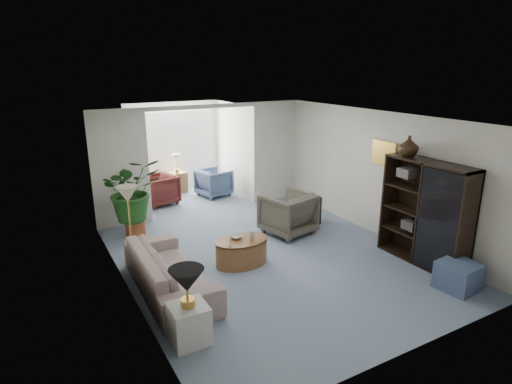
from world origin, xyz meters
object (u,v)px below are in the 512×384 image
coffee_bowl (236,237)px  cabinet_urn (409,146)px  sofa (169,270)px  ottoman (458,276)px  entertainment_cabinet (425,213)px  coffee_table (242,252)px  sunroom_chair_maroon (158,190)px  sunroom_table (177,183)px  floor_lamp (127,194)px  wingback_chair (288,213)px  sunroom_chair_blue (214,183)px  coffee_cup (252,237)px  framed_picture (384,153)px  plant_pot (136,227)px  side_table_dark (307,209)px  table_lamp (187,280)px  end_table (189,324)px

coffee_bowl → cabinet_urn: bearing=-20.8°
sofa → ottoman: bearing=-118.0°
entertainment_cabinet → sofa: bearing=163.9°
coffee_table → sunroom_chair_maroon: size_ratio=1.16×
sunroom_chair_maroon → sunroom_table: bearing=123.3°
floor_lamp → wingback_chair: size_ratio=0.38×
entertainment_cabinet → floor_lamp: bearing=150.7°
sunroom_chair_blue → sunroom_chair_maroon: 1.50m
sunroom_table → coffee_cup: bearing=-94.0°
entertainment_cabinet → sunroom_chair_blue: (-1.56, 5.42, -0.55)m
wingback_chair → sunroom_chair_blue: size_ratio=1.19×
framed_picture → sofa: 4.61m
plant_pot → sunroom_chair_blue: 3.04m
coffee_bowl → coffee_cup: coffee_cup is taller
sunroom_table → cabinet_urn: bearing=-67.8°
side_table_dark → ottoman: side_table_dark is taller
sofa → entertainment_cabinet: bearing=-105.2°
table_lamp → plant_pot: (0.30, 3.85, -0.70)m
sunroom_table → sunroom_chair_maroon: bearing=-135.0°
framed_picture → wingback_chair: 2.24m
plant_pot → coffee_table: bearing=-60.2°
coffee_cup → side_table_dark: bearing=30.3°
coffee_bowl → entertainment_cabinet: bearing=-29.1°
end_table → sunroom_table: bearing=71.8°
sunroom_chair_maroon → sunroom_table: sunroom_chair_maroon is taller
framed_picture → coffee_bowl: size_ratio=2.14×
wingback_chair → side_table_dark: wingback_chair is taller
sunroom_chair_blue → entertainment_cabinet: bearing=-175.7°
coffee_bowl → end_table: bearing=-131.7°
table_lamp → sofa: bearing=81.6°
sofa → sunroom_chair_blue: sunroom_chair_blue is taller
sofa → floor_lamp: 1.59m
sofa → coffee_table: (1.39, 0.27, -0.11)m
coffee_cup → coffee_table: bearing=146.3°
floor_lamp → coffee_bowl: 1.99m
coffee_bowl → sunroom_table: bearing=83.4°
end_table → side_table_dark: size_ratio=0.83×
wingback_chair → floor_lamp: bearing=-16.4°
sunroom_chair_blue → floor_lamp: bearing=123.8°
floor_lamp → sunroom_chair_blue: 4.20m
entertainment_cabinet → sunroom_chair_maroon: entertainment_cabinet is taller
floor_lamp → coffee_cup: size_ratio=3.36×
coffee_cup → cabinet_urn: (2.64, -0.88, 1.49)m
framed_picture → sunroom_table: 5.70m
table_lamp → cabinet_urn: 4.57m
coffee_bowl → cabinet_urn: size_ratio=0.66×
table_lamp → coffee_table: size_ratio=0.46×
cabinet_urn → ottoman: 2.30m
floor_lamp → coffee_cup: floor_lamp is taller
table_lamp → entertainment_cabinet: size_ratio=0.24×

